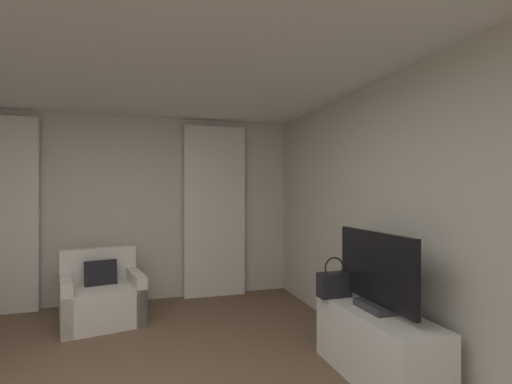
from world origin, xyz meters
The scene contains 8 objects.
wall_window centered at (0.00, 3.03, 1.30)m, with size 5.12×0.06×2.60m.
wall_right centered at (2.53, 0.00, 1.30)m, with size 0.06×6.12×2.60m.
ceiling centered at (0.00, 0.00, 2.63)m, with size 5.12×6.12×0.06m, color white.
curtain_right_panel centered at (1.38, 2.90, 1.25)m, with size 0.90×0.06×2.50m.
armchair centered at (-0.11, 2.23, 0.28)m, with size 1.02×0.96×0.84m.
tv_console centered at (2.18, 0.12, 0.29)m, with size 0.47×1.23×0.57m.
tv_flatscreen centered at (2.18, 0.13, 0.87)m, with size 0.20×0.99×0.64m.
handbag_primary centered at (2.05, 0.57, 0.69)m, with size 0.30×0.14×0.37m.
Camera 1 is at (0.36, -2.45, 1.55)m, focal length 25.77 mm.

